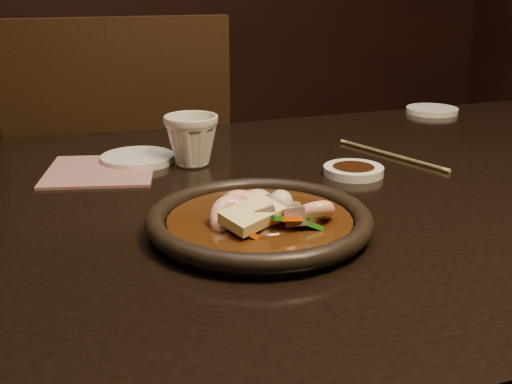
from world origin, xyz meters
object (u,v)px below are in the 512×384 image
object	(u,v)px
table	(368,234)
plate	(260,222)
chair	(123,214)
tea_cup	(192,139)

from	to	relation	value
table	plate	world-z (taller)	plate
table	chair	xyz separation A→B (m)	(-0.28, 0.60, -0.15)
plate	chair	bearing A→B (deg)	95.47
plate	tea_cup	xyz separation A→B (m)	(-0.01, 0.30, 0.03)
table	tea_cup	distance (m)	0.31
plate	tea_cup	size ratio (longest dim) A/B	3.11
plate	tea_cup	world-z (taller)	tea_cup
table	plate	distance (m)	0.26
table	plate	xyz separation A→B (m)	(-0.21, -0.11, 0.09)
tea_cup	plate	bearing A→B (deg)	-89.04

